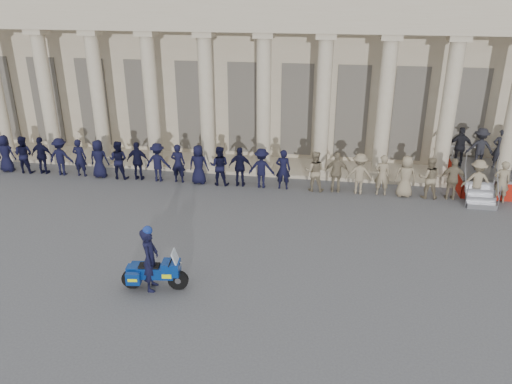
% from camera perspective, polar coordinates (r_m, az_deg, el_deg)
% --- Properties ---
extents(ground, '(90.00, 90.00, 0.00)m').
position_cam_1_polar(ground, '(16.46, -7.99, -7.21)').
color(ground, '#49494C').
rests_on(ground, ground).
extents(building, '(40.00, 12.50, 9.00)m').
position_cam_1_polar(building, '(28.89, 0.37, 15.49)').
color(building, tan).
rests_on(building, ground).
extents(officer_rank, '(23.30, 0.66, 1.74)m').
position_cam_1_polar(officer_rank, '(21.61, -3.53, 2.98)').
color(officer_rank, black).
rests_on(officer_rank, ground).
extents(reviewing_stand, '(5.00, 4.02, 2.56)m').
position_cam_1_polar(reviewing_stand, '(23.59, 26.81, 3.64)').
color(reviewing_stand, gray).
rests_on(reviewing_stand, ground).
extents(motorcycle, '(1.93, 0.84, 1.24)m').
position_cam_1_polar(motorcycle, '(14.71, -11.47, -8.97)').
color(motorcycle, black).
rests_on(motorcycle, ground).
extents(rider, '(0.54, 0.75, 2.01)m').
position_cam_1_polar(rider, '(14.50, -12.02, -7.42)').
color(rider, black).
rests_on(rider, ground).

